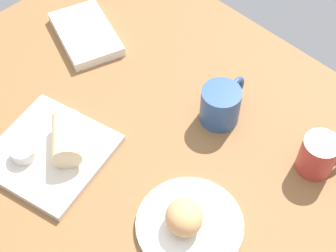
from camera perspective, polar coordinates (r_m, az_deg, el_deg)
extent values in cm
cube|color=olive|center=(117.38, -3.06, -0.36)|extent=(110.00, 90.00, 4.00)
cylinder|color=white|center=(101.63, 2.42, -10.98)|extent=(21.11, 21.11, 1.40)
ellipsoid|color=tan|center=(98.15, 1.80, -10.13)|extent=(10.65, 10.51, 6.07)
cube|color=silver|center=(112.90, -13.00, -2.94)|extent=(28.32, 28.32, 1.60)
cylinder|color=silver|center=(111.72, -15.84, -2.82)|extent=(5.34, 5.34, 2.74)
cylinder|color=#C95422|center=(110.87, -15.96, -2.51)|extent=(4.38, 4.38, 0.40)
cylinder|color=beige|center=(109.45, -11.23, -1.35)|extent=(12.76, 11.84, 6.33)
cube|color=silver|center=(135.50, -9.14, 10.10)|extent=(24.23, 19.30, 2.58)
cylinder|color=#2D518C|center=(113.76, 5.84, 2.29)|extent=(8.88, 8.88, 8.99)
cylinder|color=#AA673D|center=(110.80, 6.00, 3.58)|extent=(7.28, 7.28, 0.40)
torus|color=#2D518C|center=(117.19, 7.49, 4.04)|extent=(1.99, 6.69, 6.60)
cylinder|color=#B23833|center=(109.69, 16.35, -3.14)|extent=(7.63, 7.63, 8.92)
cylinder|color=#B06B49|center=(106.64, 16.81, -1.98)|extent=(6.26, 6.26, 0.40)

